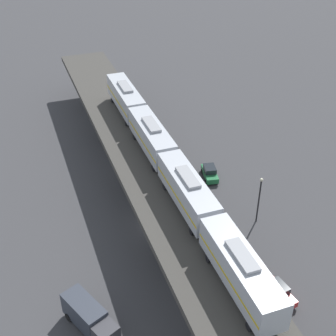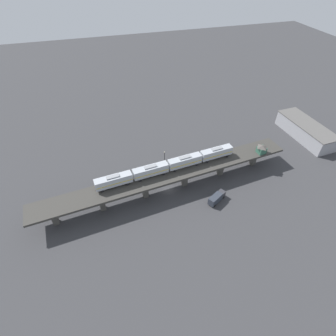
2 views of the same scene
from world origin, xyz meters
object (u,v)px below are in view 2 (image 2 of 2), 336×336
at_px(subway_train, 168,166).
at_px(signal_hut, 262,149).
at_px(street_car_green, 139,174).
at_px(street_car_red, 197,162).
at_px(delivery_truck, 217,198).
at_px(warehouse_building, 306,130).
at_px(street_lamp, 165,157).

xyz_separation_m(subway_train, signal_hut, (-0.06, 36.40, -0.74)).
bearing_deg(street_car_green, signal_hut, 79.25).
distance_m(street_car_red, delivery_truck, 20.37).
relative_size(signal_hut, street_car_green, 0.78).
height_order(delivery_truck, warehouse_building, warehouse_building).
bearing_deg(street_lamp, street_car_red, 77.47).
distance_m(subway_train, street_car_red, 19.42).
xyz_separation_m(street_car_green, delivery_truck, (20.26, 23.06, 0.82)).
distance_m(signal_hut, street_car_green, 47.09).
bearing_deg(street_car_green, warehouse_building, 93.09).
relative_size(subway_train, warehouse_building, 1.71).
bearing_deg(subway_train, warehouse_building, 100.69).
bearing_deg(street_lamp, warehouse_building, 91.10).
relative_size(subway_train, street_car_green, 10.96).
distance_m(signal_hut, street_lamp, 36.64).
relative_size(subway_train, street_lamp, 7.18).
bearing_deg(street_car_red, signal_hut, 68.10).
height_order(street_car_green, street_car_red, same).
distance_m(subway_train, warehouse_building, 69.64).
distance_m(street_car_green, warehouse_building, 77.39).
bearing_deg(street_car_green, subway_train, 46.36).
bearing_deg(street_car_red, subway_train, -59.18).
height_order(subway_train, signal_hut, subway_train).
bearing_deg(signal_hut, street_lamp, -108.55).
bearing_deg(delivery_truck, street_car_green, -131.30).
height_order(subway_train, warehouse_building, subway_train).
bearing_deg(warehouse_building, street_car_green, -86.91).
relative_size(delivery_truck, street_lamp, 1.06).
relative_size(street_car_red, warehouse_building, 0.16).
height_order(subway_train, street_car_red, subway_train).
relative_size(street_car_red, delivery_truck, 0.64).
height_order(subway_train, street_lamp, subway_train).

